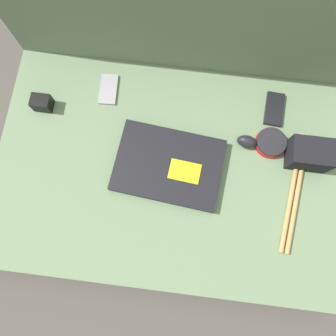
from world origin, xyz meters
TOP-DOWN VIEW (x-y plane):
  - ground_plane at (0.00, 0.00)m, footprint 8.00×8.00m
  - couch_seat at (0.00, 0.00)m, footprint 1.04×0.69m
  - couch_backrest at (0.00, 0.44)m, footprint 1.04×0.20m
  - laptop at (-0.00, 0.01)m, footprint 0.33×0.25m
  - computer_mouse at (0.22, 0.11)m, footprint 0.07×0.05m
  - speaker_puck at (0.30, 0.12)m, footprint 0.09×0.09m
  - phone_silver at (0.30, 0.23)m, footprint 0.06×0.11m
  - phone_black at (-0.22, 0.24)m, footprint 0.06×0.10m
  - camera_pouch at (0.40, 0.09)m, footprint 0.12×0.08m
  - charger_brick at (-0.41, 0.16)m, footprint 0.06×0.04m
  - drumstick_pair at (0.38, -0.02)m, footprint 0.08×0.36m

SIDE VIEW (x-z plane):
  - ground_plane at x=0.00m, z-range 0.00..0.00m
  - couch_seat at x=0.00m, z-range 0.00..0.10m
  - phone_black at x=-0.22m, z-range 0.10..0.11m
  - phone_silver at x=0.30m, z-range 0.10..0.11m
  - drumstick_pair at x=0.38m, z-range 0.10..0.12m
  - speaker_puck at x=0.30m, z-range 0.10..0.13m
  - laptop at x=0.00m, z-range 0.10..0.13m
  - computer_mouse at x=0.22m, z-range 0.10..0.14m
  - charger_brick at x=-0.41m, z-range 0.10..0.15m
  - camera_pouch at x=0.40m, z-range 0.10..0.18m
  - couch_backrest at x=0.00m, z-range 0.00..0.49m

